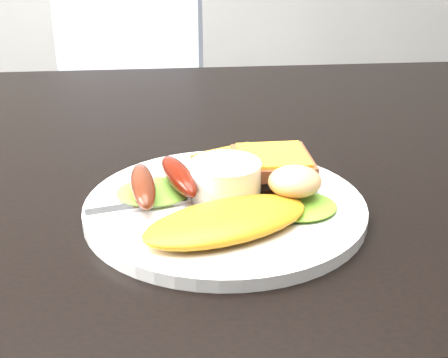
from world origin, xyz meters
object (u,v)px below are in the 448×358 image
object	(u,v)px
dining_table	(218,162)
plate	(225,208)
dining_chair	(129,131)
person	(317,24)

from	to	relation	value
dining_table	plate	distance (m)	0.18
dining_chair	plate	distance (m)	1.15
dining_table	dining_chair	world-z (taller)	dining_table
person	plate	distance (m)	0.82
dining_chair	plate	bearing A→B (deg)	-61.57
dining_table	person	xyz separation A→B (m)	(0.26, 0.59, 0.06)
person	plate	bearing A→B (deg)	92.21
dining_table	plate	size ratio (longest dim) A/B	4.44
dining_chair	person	distance (m)	0.64
person	dining_table	bearing A→B (deg)	87.73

